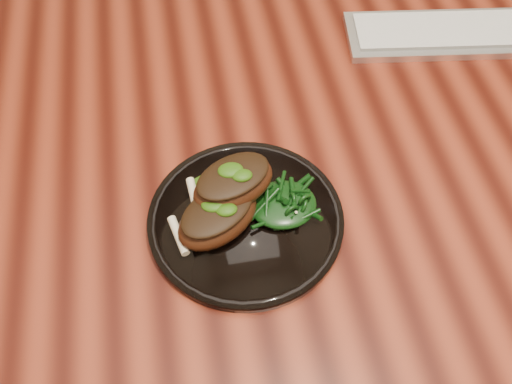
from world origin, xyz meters
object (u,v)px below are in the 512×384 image
Objects in this scene: desk at (372,154)px; plate at (246,219)px; lamb_chop_front at (217,216)px; greens_heap at (283,202)px; keyboard at (463,33)px.

desk is 0.28m from plate.
plate is (-0.22, -0.14, 0.09)m from desk.
greens_heap is at bearing 9.01° from lamb_chop_front.
plate is 2.90× the size of greens_heap.
greens_heap is 0.22× the size of keyboard.
desk is 19.02× the size of greens_heap.
keyboard is (0.36, 0.29, -0.02)m from greens_heap.
plate is 0.05m from greens_heap.
plate is at bearing -174.81° from greens_heap.
keyboard is at bearing 35.85° from plate.
lamb_chop_front is at bearing -149.49° from desk.
plate is at bearing 14.02° from lamb_chop_front.
plate is 1.88× the size of lamb_chop_front.
greens_heap is 0.46m from keyboard.
keyboard is at bearing 38.93° from greens_heap.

